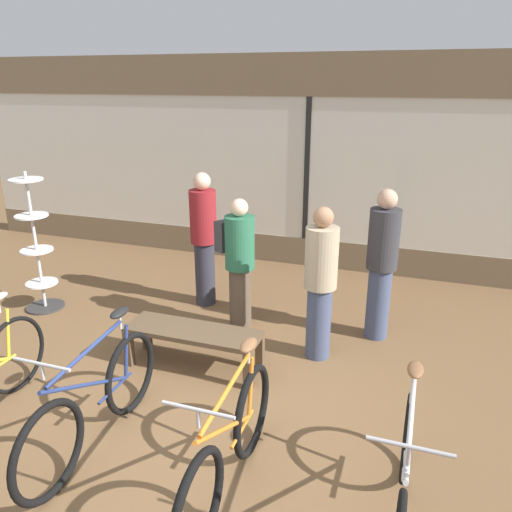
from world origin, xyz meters
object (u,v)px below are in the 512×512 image
bicycle_left (95,403)px  customer_near_rack (239,261)px  bicycle_far_right (403,479)px  customer_by_window (204,237)px  customer_near_bench (382,262)px  display_bench (193,336)px  bicycle_right (229,449)px  accessory_rack (37,255)px  customer_mid_floor (320,281)px

bicycle_left → customer_near_rack: (0.36, 2.29, 0.46)m
bicycle_far_right → customer_near_rack: 3.09m
customer_near_rack → customer_by_window: 0.86m
customer_near_rack → customer_near_bench: size_ratio=0.91×
display_bench → customer_near_rack: 1.10m
bicycle_left → customer_near_bench: (1.93, 2.61, 0.52)m
bicycle_right → display_bench: (-0.98, 1.45, -0.04)m
display_bench → accessory_rack: bearing=165.0°
bicycle_left → accessory_rack: (-2.26, 1.98, 0.34)m
customer_near_rack → customer_near_bench: (1.58, 0.32, 0.06)m
bicycle_far_right → accessory_rack: bearing=156.8°
bicycle_right → customer_near_rack: bearing=109.2°
display_bench → customer_by_window: customer_by_window is taller
bicycle_far_right → customer_near_bench: 2.70m
accessory_rack → customer_near_rack: bearing=6.7°
customer_mid_floor → display_bench: bearing=-151.2°
bicycle_left → display_bench: bicycle_left is taller
bicycle_far_right → customer_near_bench: customer_near_bench is taller
bicycle_right → bicycle_far_right: bearing=6.3°
bicycle_far_right → display_bench: bicycle_far_right is taller
bicycle_far_right → customer_mid_floor: (-0.99, 1.96, 0.50)m
bicycle_left → customer_near_rack: 2.36m
bicycle_far_right → customer_near_bench: size_ratio=0.95×
customer_near_bench → accessory_rack: bearing=-171.5°
accessory_rack → display_bench: bearing=-15.0°
display_bench → customer_by_window: size_ratio=0.80×
customer_near_bench → customer_mid_floor: bearing=-130.1°
bicycle_left → customer_near_rack: customer_near_rack is taller
bicycle_right → customer_near_bench: size_ratio=0.99×
customer_by_window → customer_near_bench: bearing=-5.0°
customer_by_window → customer_mid_floor: size_ratio=1.06×
display_bench → customer_near_rack: (0.13, 0.97, 0.50)m
bicycle_right → display_bench: size_ratio=1.24×
accessory_rack → display_bench: 2.60m
bicycle_left → bicycle_far_right: bicycle_left is taller
customer_near_rack → customer_by_window: customer_by_window is taller
bicycle_left → bicycle_far_right: (2.37, 0.00, -0.03)m
bicycle_left → display_bench: bearing=80.5°
bicycle_left → customer_near_rack: bearing=81.2°
bicycle_left → customer_near_bench: customer_near_bench is taller
customer_by_window → customer_mid_floor: 1.90m
display_bench → customer_near_bench: bearing=37.0°
display_bench → customer_near_bench: 2.22m
bicycle_left → bicycle_right: bicycle_left is taller
customer_by_window → customer_near_bench: size_ratio=1.01×
bicycle_far_right → bicycle_right: bearing=-173.7°
bicycle_far_right → display_bench: size_ratio=1.18×
bicycle_left → customer_by_window: 2.88m
bicycle_left → customer_mid_floor: (1.38, 1.96, 0.47)m
bicycle_right → customer_near_rack: size_ratio=1.09×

